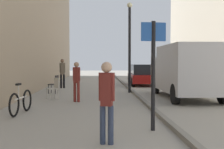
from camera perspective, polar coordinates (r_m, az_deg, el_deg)
The scene contains 12 objects.
ground_plane at distance 13.60m, azimuth -1.65°, elevation -4.39°, with size 80.00×80.00×0.00m, color gray.
kerb_strip at distance 13.71m, azimuth 4.98°, elevation -4.09°, with size 0.16×40.00×0.12m, color slate.
pedestrian_main_foreground at distance 5.70m, azimuth -1.07°, elevation -4.46°, with size 0.32×0.23×1.64m.
pedestrian_mid_block at distance 18.13m, azimuth -9.80°, elevation 0.63°, with size 0.34×0.27×1.81m.
pedestrian_far_crossing at distance 11.81m, azimuth -7.05°, elevation -0.87°, with size 0.31×0.24×1.63m.
delivery_van at distance 13.31m, azimuth 14.30°, elevation 0.87°, with size 2.10×5.38×2.36m.
parked_car at distance 20.42m, azimuth 6.10°, elevation -0.07°, with size 1.94×4.25×1.45m.
street_sign_post at distance 6.88m, azimuth 8.18°, elevation 1.70°, with size 0.60×0.10×2.60m.
lamp_post at distance 15.31m, azimuth 3.51°, elevation 6.59°, with size 0.28×0.28×4.76m.
bicycle_leaning at distance 9.51m, azimuth -17.60°, elevation -5.20°, with size 0.27×1.76×0.98m.
cafe_chair_near_window at distance 15.17m, azimuth -11.27°, elevation -1.64°, with size 0.52×0.52×0.94m.
cafe_chair_by_doorway at distance 12.81m, azimuth -11.38°, elevation -2.41°, with size 0.61×0.61×0.94m.
Camera 1 is at (-0.24, -1.49, 1.64)m, focal length 46.11 mm.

